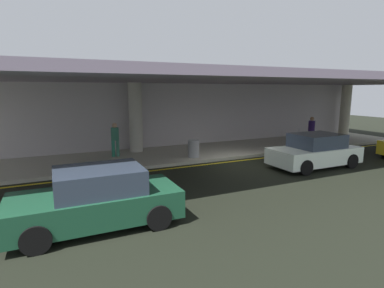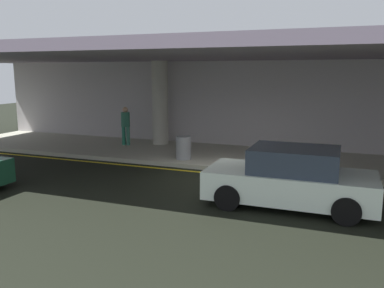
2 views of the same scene
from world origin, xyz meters
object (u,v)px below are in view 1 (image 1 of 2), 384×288
at_px(car_white, 315,151).
at_px(traveler_with_luggage, 311,129).
at_px(support_column_left_mid, 345,110).
at_px(person_waiting_for_ride, 115,137).
at_px(trash_bin_steel, 194,149).
at_px(car_dark_green, 97,199).
at_px(support_column_far_left, 136,118).
at_px(suitcase_upright_primary, 298,138).

bearing_deg(car_white, traveler_with_luggage, 50.19).
bearing_deg(support_column_left_mid, traveler_with_luggage, -157.75).
bearing_deg(person_waiting_for_ride, traveler_with_luggage, -171.47).
distance_m(person_waiting_for_ride, trash_bin_steel, 3.92).
distance_m(car_dark_green, trash_bin_steel, 7.78).
relative_size(traveler_with_luggage, trash_bin_steel, 1.98).
height_order(support_column_far_left, suitcase_upright_primary, support_column_far_left).
bearing_deg(car_white, person_waiting_for_ride, 150.24).
bearing_deg(support_column_far_left, car_dark_green, -110.91).
xyz_separation_m(car_dark_green, person_waiting_for_ride, (1.88, 7.42, 0.40)).
bearing_deg(car_white, car_dark_green, -163.11).
height_order(person_waiting_for_ride, suitcase_upright_primary, person_waiting_for_ride).
xyz_separation_m(traveler_with_luggage, suitcase_upright_primary, (-0.25, 0.75, -0.65)).
height_order(support_column_far_left, trash_bin_steel, support_column_far_left).
bearing_deg(suitcase_upright_primary, support_column_far_left, 157.37).
distance_m(support_column_far_left, trash_bin_steel, 3.68).
bearing_deg(trash_bin_steel, support_column_left_mid, 10.72).
distance_m(support_column_left_mid, car_dark_green, 20.91).
distance_m(support_column_left_mid, trash_bin_steel, 14.14).
bearing_deg(person_waiting_for_ride, support_column_far_left, -130.36).
relative_size(traveler_with_luggage, suitcase_upright_primary, 1.87).
relative_size(support_column_far_left, person_waiting_for_ride, 2.17).
bearing_deg(support_column_left_mid, support_column_far_left, 180.00).
xyz_separation_m(support_column_left_mid, car_white, (-9.50, -6.15, -1.26)).
bearing_deg(support_column_far_left, trash_bin_steel, -50.21).
distance_m(traveler_with_luggage, trash_bin_steel, 8.02).
xyz_separation_m(car_white, traveler_with_luggage, (3.68, 3.77, 0.40)).
relative_size(car_dark_green, suitcase_upright_primary, 4.56).
relative_size(car_dark_green, person_waiting_for_ride, 2.44).
relative_size(car_dark_green, traveler_with_luggage, 2.44).
bearing_deg(person_waiting_for_ride, car_dark_green, 91.96).
distance_m(support_column_far_left, person_waiting_for_ride, 1.76).
relative_size(car_white, person_waiting_for_ride, 2.44).
height_order(car_white, traveler_with_luggage, traveler_with_luggage).
relative_size(support_column_left_mid, traveler_with_luggage, 2.17).
height_order(support_column_far_left, traveler_with_luggage, support_column_far_left).
relative_size(traveler_with_luggage, person_waiting_for_ride, 1.00).
bearing_deg(support_column_far_left, traveler_with_luggage, -13.17).
distance_m(support_column_left_mid, traveler_with_luggage, 6.35).
relative_size(support_column_left_mid, suitcase_upright_primary, 4.06).
bearing_deg(car_dark_green, support_column_left_mid, 26.72).
bearing_deg(trash_bin_steel, person_waiting_for_ride, 152.94).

